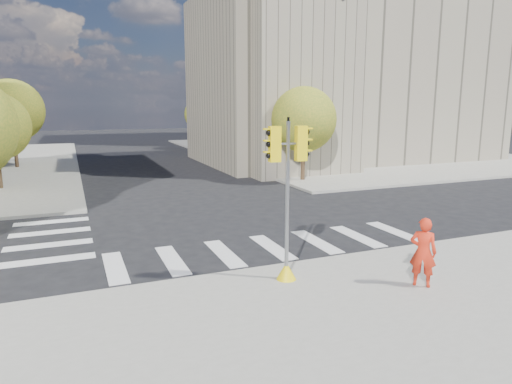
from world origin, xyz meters
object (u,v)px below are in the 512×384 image
(lamp_far, at_px, (223,109))
(traffic_signal, at_px, (287,213))
(photographer, at_px, (423,252))
(lamp_near, at_px, (284,110))

(lamp_far, distance_m, traffic_signal, 34.55)
(lamp_far, xyz_separation_m, photographer, (-5.90, -35.05, -3.47))
(traffic_signal, bearing_deg, lamp_far, 79.11)
(lamp_far, bearing_deg, photographer, -99.56)
(traffic_signal, relative_size, photographer, 2.37)
(lamp_near, bearing_deg, traffic_signal, -115.36)
(lamp_near, relative_size, photographer, 4.23)
(lamp_near, relative_size, lamp_far, 1.00)
(lamp_far, relative_size, photographer, 4.23)
(traffic_signal, height_order, photographer, traffic_signal)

